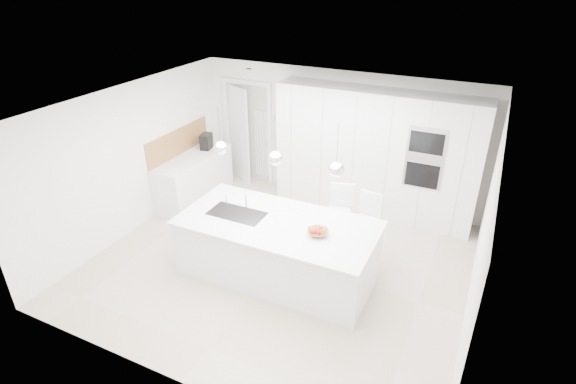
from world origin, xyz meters
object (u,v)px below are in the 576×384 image
at_px(fruit_bowl, 318,233).
at_px(bar_stool_left, 338,221).
at_px(island_base, 277,251).
at_px(espresso_machine, 206,141).
at_px(bar_stool_right, 366,230).

xyz_separation_m(fruit_bowl, bar_stool_left, (-0.05, 0.97, -0.36)).
distance_m(island_base, espresso_machine, 3.26).
bearing_deg(espresso_machine, bar_stool_right, -29.92).
bearing_deg(espresso_machine, fruit_bowl, -45.74).
bearing_deg(fruit_bowl, island_base, 178.23).
xyz_separation_m(espresso_machine, bar_stool_right, (3.60, -1.04, -0.49)).
bearing_deg(bar_stool_right, island_base, -131.53).
distance_m(espresso_machine, bar_stool_left, 3.31).
distance_m(bar_stool_left, bar_stool_right, 0.48).
relative_size(island_base, espresso_machine, 9.26).
bearing_deg(bar_stool_right, fruit_bowl, -106.64).
relative_size(fruit_bowl, bar_stool_left, 0.25).
relative_size(bar_stool_left, bar_stool_right, 1.03).
bearing_deg(bar_stool_right, espresso_machine, 171.71).
height_order(fruit_bowl, espresso_machine, espresso_machine).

